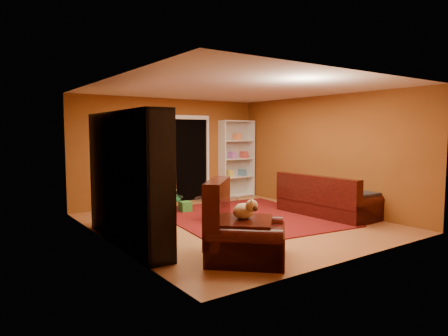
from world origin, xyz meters
TOP-DOWN VIEW (x-y plane):
  - floor at (0.00, 0.00)m, footprint 5.00×5.50m
  - ceiling at (0.00, 0.00)m, footprint 5.00×5.50m
  - wall_back at (0.00, 2.77)m, footprint 5.00×0.05m
  - wall_left at (-2.52, 0.00)m, footprint 0.05×5.50m
  - wall_right at (2.52, 0.00)m, footprint 0.05×5.50m
  - doorway at (0.60, 2.73)m, footprint 1.06×0.60m
  - rug at (0.48, 0.27)m, footprint 3.50×3.94m
  - media_unit at (-2.27, -0.15)m, footprint 0.51×2.74m
  - christmas_tree at (-0.61, 2.15)m, footprint 1.26×1.26m
  - gift_box_teal at (-1.40, 1.95)m, footprint 0.41×0.41m
  - gift_box_green at (-0.29, 1.49)m, footprint 0.25×0.25m
  - gift_box_red at (-1.07, 2.59)m, footprint 0.27×0.27m
  - white_bookshelf at (1.95, 2.57)m, footprint 1.00×0.37m
  - armchair at (-1.21, -1.89)m, footprint 1.63×1.63m
  - dog at (-1.22, -1.82)m, footprint 0.49×0.50m
  - sofa at (2.02, -0.56)m, footprint 1.01×2.12m
  - coffee_table at (-0.20, 0.37)m, footprint 1.14×1.14m
  - acrylic_chair at (-0.61, 1.52)m, footprint 0.42×0.46m

SIDE VIEW (x-z plane):
  - floor at x=0.00m, z-range -0.05..0.00m
  - rug at x=0.48m, z-range 0.00..0.02m
  - gift_box_red at x=-1.07m, z-range 0.00..0.21m
  - gift_box_green at x=-0.29m, z-range 0.00..0.24m
  - gift_box_teal at x=-1.40m, z-range 0.00..0.31m
  - coffee_table at x=-0.20m, z-range -0.04..0.51m
  - acrylic_chair at x=-0.61m, z-range 0.00..0.76m
  - armchair at x=-1.21m, z-range 0.00..0.90m
  - sofa at x=2.02m, z-range 0.00..0.90m
  - dog at x=-1.22m, z-range 0.52..0.82m
  - christmas_tree at x=-0.61m, z-range -0.03..1.75m
  - white_bookshelf at x=1.95m, z-range -0.03..2.11m
  - media_unit at x=-2.27m, z-range 0.00..2.09m
  - doorway at x=0.60m, z-range -0.03..2.13m
  - wall_back at x=0.00m, z-range 0.00..2.60m
  - wall_left at x=-2.52m, z-range 0.00..2.60m
  - wall_right at x=2.52m, z-range 0.00..2.60m
  - ceiling at x=0.00m, z-range 2.60..2.65m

